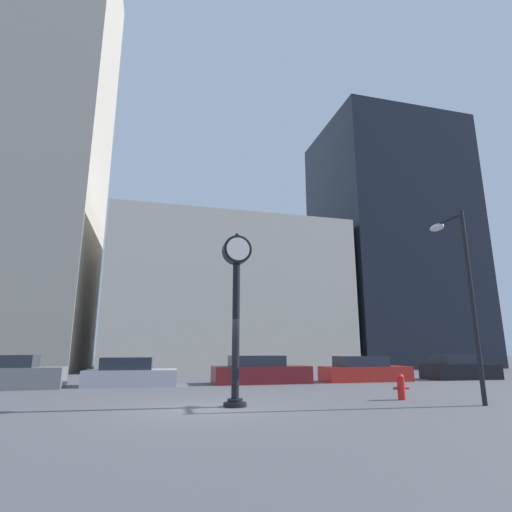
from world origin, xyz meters
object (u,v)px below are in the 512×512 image
(street_lamp_right, at_px, (460,273))
(car_silver, at_px, (130,374))
(car_maroon, at_px, (260,371))
(car_black, at_px, (459,369))
(car_grey, at_px, (8,374))
(street_clock, at_px, (236,293))
(car_red, at_px, (364,371))
(fire_hydrant_near, at_px, (401,386))

(street_lamp_right, bearing_deg, car_silver, 138.74)
(car_maroon, bearing_deg, car_black, 0.87)
(car_grey, relative_size, car_black, 1.08)
(street_clock, distance_m, car_silver, 9.00)
(car_grey, relative_size, car_red, 0.94)
(fire_hydrant_near, bearing_deg, car_black, 40.45)
(car_black, bearing_deg, car_maroon, -177.32)
(car_silver, relative_size, street_lamp_right, 0.69)
(car_grey, relative_size, street_lamp_right, 0.72)
(car_grey, height_order, car_silver, car_grey)
(car_black, bearing_deg, car_silver, -177.61)
(car_silver, relative_size, car_maroon, 0.87)
(car_maroon, distance_m, car_red, 5.65)
(car_grey, xyz_separation_m, car_red, (16.71, 0.10, -0.05))
(car_maroon, xyz_separation_m, fire_hydrant_near, (2.78, -7.58, -0.15))
(car_silver, height_order, car_red, car_red)
(street_clock, bearing_deg, fire_hydrant_near, 2.24)
(car_silver, bearing_deg, fire_hydrant_near, -37.60)
(car_red, bearing_deg, fire_hydrant_near, -110.12)
(car_grey, bearing_deg, fire_hydrant_near, -30.14)
(street_clock, distance_m, car_maroon, 8.74)
(car_grey, distance_m, car_maroon, 11.06)
(car_grey, distance_m, car_silver, 4.93)
(car_red, distance_m, fire_hydrant_near, 8.04)
(car_maroon, relative_size, fire_hydrant_near, 5.84)
(street_clock, bearing_deg, car_maroon, 69.90)
(car_silver, distance_m, car_maroon, 6.13)
(car_silver, distance_m, fire_hydrant_near, 11.78)
(car_maroon, distance_m, fire_hydrant_near, 8.08)
(car_maroon, xyz_separation_m, car_black, (11.61, -0.05, 0.00))
(car_black, xyz_separation_m, fire_hydrant_near, (-8.83, -7.53, -0.15))
(fire_hydrant_near, bearing_deg, street_clock, -177.76)
(car_black, xyz_separation_m, street_lamp_right, (-7.30, -8.99, 3.48))
(car_black, bearing_deg, car_red, -176.83)
(car_grey, relative_size, car_silver, 1.05)
(fire_hydrant_near, distance_m, street_lamp_right, 4.20)
(street_lamp_right, bearing_deg, car_red, 81.50)
(street_clock, bearing_deg, car_red, 42.25)
(car_red, distance_m, car_black, 5.96)
(street_clock, xyz_separation_m, car_black, (14.47, 7.75, -2.72))
(car_grey, xyz_separation_m, street_lamp_right, (15.37, -8.87, 3.45))
(car_silver, height_order, car_maroon, car_maroon)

